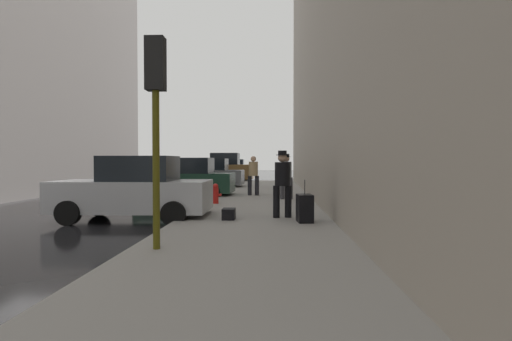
# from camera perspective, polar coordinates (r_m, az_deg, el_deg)

# --- Properties ---
(ground_plane) EXTENTS (120.00, 120.00, 0.00)m
(ground_plane) POSITION_cam_1_polar(r_m,az_deg,el_deg) (12.45, -29.18, -6.43)
(ground_plane) COLOR black
(sidewalk) EXTENTS (4.00, 40.00, 0.15)m
(sidewalk) POSITION_cam_1_polar(r_m,az_deg,el_deg) (10.62, -0.20, -7.18)
(sidewalk) COLOR gray
(sidewalk) RESTS_ON ground_plane
(parked_silver_sedan) EXTENTS (4.21, 2.07, 1.79)m
(parked_silver_sedan) POSITION_cam_1_polar(r_m,az_deg,el_deg) (11.56, -16.96, -2.67)
(parked_silver_sedan) COLOR #B7BABF
(parked_silver_sedan) RESTS_ON ground_plane
(parked_dark_green_sedan) EXTENTS (4.25, 2.16, 1.79)m
(parked_dark_green_sedan) POSITION_cam_1_polar(r_m,az_deg,el_deg) (17.99, -9.85, -1.20)
(parked_dark_green_sedan) COLOR #193828
(parked_dark_green_sedan) RESTS_ON ground_plane
(parked_gray_coupe) EXTENTS (4.25, 2.16, 1.79)m
(parked_gray_coupe) POSITION_cam_1_polar(r_m,az_deg,el_deg) (23.68, -6.84, -0.57)
(parked_gray_coupe) COLOR slate
(parked_gray_coupe) RESTS_ON ground_plane
(parked_bronze_suv) EXTENTS (4.66, 2.18, 2.25)m
(parked_bronze_suv) POSITION_cam_1_polar(r_m,az_deg,el_deg) (30.61, -4.70, 0.22)
(parked_bronze_suv) COLOR brown
(parked_bronze_suv) RESTS_ON ground_plane
(parked_blue_sedan) EXTENTS (4.23, 2.11, 1.79)m
(parked_blue_sedan) POSITION_cam_1_polar(r_m,az_deg,el_deg) (36.71, -3.49, 0.13)
(parked_blue_sedan) COLOR navy
(parked_blue_sedan) RESTS_ON ground_plane
(fire_hydrant) EXTENTS (0.42, 0.22, 0.70)m
(fire_hydrant) POSITION_cam_1_polar(r_m,az_deg,el_deg) (14.16, -5.81, -3.31)
(fire_hydrant) COLOR red
(fire_hydrant) RESTS_ON sidewalk
(traffic_light) EXTENTS (0.32, 0.32, 3.60)m
(traffic_light) POSITION_cam_1_polar(r_m,az_deg,el_deg) (7.09, -14.12, 10.28)
(traffic_light) COLOR #514C0F
(traffic_light) RESTS_ON sidewalk
(pedestrian_with_fedora) EXTENTS (0.53, 0.48, 1.78)m
(pedestrian_with_fedora) POSITION_cam_1_polar(r_m,az_deg,el_deg) (10.59, 3.78, -1.43)
(pedestrian_with_fedora) COLOR black
(pedestrian_with_fedora) RESTS_ON sidewalk
(pedestrian_in_tan_coat) EXTENTS (0.52, 0.44, 1.71)m
(pedestrian_in_tan_coat) POSITION_cam_1_polar(r_m,az_deg,el_deg) (17.43, -0.38, -0.42)
(pedestrian_in_tan_coat) COLOR black
(pedestrian_in_tan_coat) RESTS_ON sidewalk
(pedestrian_with_beanie) EXTENTS (0.52, 0.44, 1.78)m
(pedestrian_with_beanie) POSITION_cam_1_polar(r_m,az_deg,el_deg) (15.71, 4.37, -0.51)
(pedestrian_with_beanie) COLOR #333338
(pedestrian_with_beanie) RESTS_ON sidewalk
(rolling_suitcase) EXTENTS (0.41, 0.59, 1.04)m
(rolling_suitcase) POSITION_cam_1_polar(r_m,az_deg,el_deg) (9.93, 6.97, -5.36)
(rolling_suitcase) COLOR black
(rolling_suitcase) RESTS_ON sidewalk
(duffel_bag) EXTENTS (0.32, 0.44, 0.28)m
(duffel_bag) POSITION_cam_1_polar(r_m,az_deg,el_deg) (10.34, -3.91, -6.20)
(duffel_bag) COLOR black
(duffel_bag) RESTS_ON sidewalk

